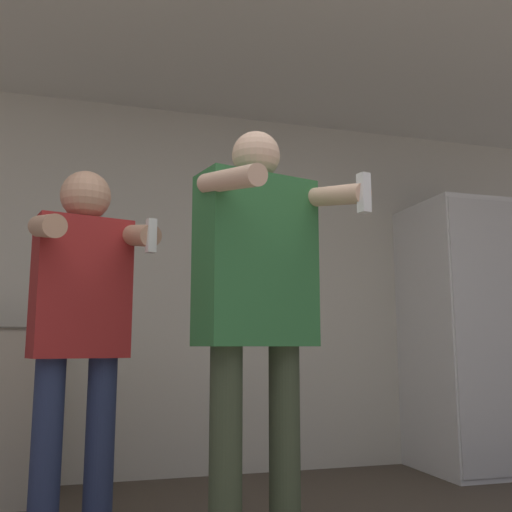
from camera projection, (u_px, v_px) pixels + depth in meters
The scene contains 4 objects.
wall_back at pixel (158, 286), 3.94m from camera, with size 7.00×0.06×2.55m.
refrigerator at pixel (463, 334), 4.11m from camera, with size 0.66×0.75×1.89m.
person_woman_foreground at pixel (257, 300), 2.14m from camera, with size 0.58×0.59×1.70m.
person_man_side at pixel (81, 318), 2.47m from camera, with size 0.55×0.54×1.64m.
Camera 1 is at (-0.43, -1.15, 0.86)m, focal length 40.00 mm.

